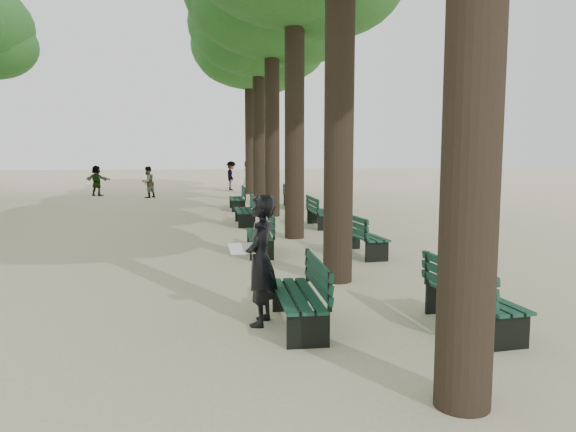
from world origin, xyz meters
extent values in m
plane|color=beige|center=(0.00, 0.00, 0.00)|extent=(120.00, 120.00, 0.00)
cylinder|color=#33261C|center=(1.50, 3.00, 3.75)|extent=(0.52, 0.52, 7.50)
cylinder|color=#33261C|center=(1.50, 8.00, 3.75)|extent=(0.52, 0.52, 7.50)
cylinder|color=#33261C|center=(1.50, 13.00, 3.75)|extent=(0.52, 0.52, 7.50)
cylinder|color=#33261C|center=(1.50, 18.00, 3.75)|extent=(0.52, 0.52, 7.50)
ellipsoid|color=#1E581E|center=(1.50, 18.00, 7.70)|extent=(6.00, 6.00, 4.50)
cylinder|color=#33261C|center=(1.50, 23.00, 3.75)|extent=(0.52, 0.52, 7.50)
ellipsoid|color=#1E581E|center=(1.50, 23.00, 7.70)|extent=(6.00, 6.00, 4.50)
cube|color=black|center=(0.35, 0.48, 0.23)|extent=(0.54, 1.80, 0.45)
cube|color=#0D2F24|center=(0.35, 0.48, 0.45)|extent=(0.56, 1.80, 0.04)
cube|color=#0D2F24|center=(0.63, 0.48, 0.72)|extent=(0.06, 1.80, 0.40)
cube|color=black|center=(0.35, 5.89, 0.23)|extent=(0.59, 1.82, 0.45)
cube|color=#0D2F24|center=(0.35, 5.89, 0.45)|extent=(0.61, 1.82, 0.04)
cube|color=#0D2F24|center=(0.63, 5.88, 0.72)|extent=(0.11, 1.80, 0.40)
cube|color=black|center=(0.35, 10.85, 0.23)|extent=(0.53, 1.80, 0.45)
cube|color=#0D2F24|center=(0.35, 10.85, 0.45)|extent=(0.55, 1.80, 0.04)
cube|color=#0D2F24|center=(0.63, 10.86, 0.72)|extent=(0.05, 1.80, 0.40)
cube|color=black|center=(0.35, 15.21, 0.23)|extent=(0.54, 1.80, 0.45)
cube|color=#0D2F24|center=(0.35, 15.21, 0.45)|extent=(0.56, 1.80, 0.04)
cube|color=#0D2F24|center=(0.63, 15.21, 0.72)|extent=(0.06, 1.80, 0.40)
cube|color=black|center=(2.65, 0.08, 0.23)|extent=(0.70, 1.84, 0.45)
cube|color=#0D2F24|center=(2.65, 0.08, 0.45)|extent=(0.72, 1.85, 0.04)
cube|color=#0D2F24|center=(2.37, 0.05, 0.72)|extent=(0.22, 1.79, 0.40)
cube|color=black|center=(2.65, 5.35, 0.23)|extent=(0.73, 1.85, 0.45)
cube|color=#0D2F24|center=(2.65, 5.35, 0.45)|extent=(0.75, 1.85, 0.04)
cube|color=#0D2F24|center=(2.37, 5.32, 0.72)|extent=(0.26, 1.79, 0.40)
cube|color=black|center=(2.65, 10.01, 0.23)|extent=(0.55, 1.81, 0.45)
cube|color=#0D2F24|center=(2.65, 10.01, 0.45)|extent=(0.57, 1.81, 0.04)
cube|color=#0D2F24|center=(2.37, 10.01, 0.72)|extent=(0.07, 1.80, 0.40)
cube|color=black|center=(2.65, 15.86, 0.23)|extent=(0.60, 1.82, 0.45)
cube|color=#0D2F24|center=(2.65, 15.86, 0.45)|extent=(0.62, 1.82, 0.04)
cube|color=#0D2F24|center=(2.37, 15.88, 0.72)|extent=(0.12, 1.80, 0.40)
imported|color=black|center=(-0.11, 0.71, 0.88)|extent=(0.56, 0.78, 1.76)
cube|color=white|center=(-0.36, 0.71, 1.05)|extent=(0.37, 0.29, 0.12)
imported|color=#262628|center=(3.94, 24.09, 0.78)|extent=(0.96, 0.54, 1.56)
imported|color=#262628|center=(-6.33, 22.91, 0.77)|extent=(1.42, 0.92, 1.55)
imported|color=#262628|center=(1.77, 28.60, 0.83)|extent=(0.54, 0.87, 1.65)
imported|color=#262628|center=(-3.64, 21.34, 0.77)|extent=(0.71, 0.77, 1.53)
imported|color=#262628|center=(0.62, 25.82, 0.84)|extent=(0.46, 1.11, 1.67)
camera|label=1|loc=(-0.81, -6.67, 2.37)|focal=35.00mm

